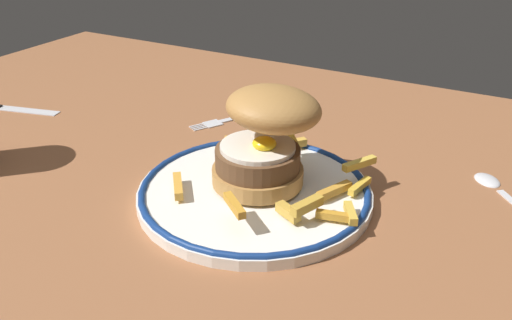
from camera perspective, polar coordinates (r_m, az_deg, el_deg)
The scene contains 6 objects.
ground_plane at distance 60.92cm, azimuth 0.53°, elevation -5.81°, with size 144.02×93.71×4.00cm, color #925A38.
dinner_plate at distance 59.97cm, azimuth 0.00°, elevation -3.20°, with size 25.81×25.81×1.60cm.
burger at distance 58.19cm, azimuth 1.07°, elevation 2.63°, with size 14.76×14.74×10.88cm.
fries_pile at distance 59.61cm, azimuth 3.40°, elevation -1.66°, with size 21.26×22.09×2.56cm.
fork at distance 80.14cm, azimuth -2.48°, elevation 4.43°, with size 8.18×13.27×0.36cm.
spoon at distance 67.89cm, azimuth 23.91°, elevation -2.35°, with size 9.83×11.30×0.90cm.
Camera 1 is at (24.00, -45.07, 31.23)cm, focal length 37.92 mm.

